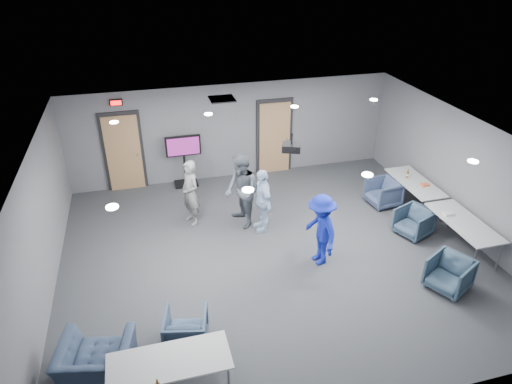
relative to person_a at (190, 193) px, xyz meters
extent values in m
plane|color=#313338|center=(1.53, -1.75, -0.80)|extent=(9.00, 9.00, 0.00)
plane|color=silver|center=(1.53, -1.75, 1.90)|extent=(9.00, 9.00, 0.00)
cube|color=slate|center=(1.53, 2.25, 0.55)|extent=(9.00, 0.02, 2.70)
cube|color=slate|center=(1.53, -5.75, 0.55)|extent=(9.00, 0.02, 2.70)
cube|color=slate|center=(-2.97, -1.75, 0.55)|extent=(0.02, 8.00, 2.70)
cube|color=slate|center=(6.03, -1.75, 0.55)|extent=(0.02, 8.00, 2.70)
cube|color=black|center=(-1.47, 2.22, 0.28)|extent=(1.06, 0.06, 2.24)
cube|color=tan|center=(-1.47, 2.18, 0.25)|extent=(0.90, 0.05, 2.10)
cylinder|color=gray|center=(-1.12, 2.13, 0.20)|extent=(0.04, 0.10, 0.04)
cube|color=black|center=(2.73, 2.22, 0.28)|extent=(1.06, 0.06, 2.24)
cube|color=tan|center=(2.73, 2.18, 0.25)|extent=(0.90, 0.05, 2.10)
cylinder|color=gray|center=(3.08, 2.13, 0.20)|extent=(0.04, 0.10, 0.04)
cube|color=black|center=(-1.47, 2.19, 1.65)|extent=(0.32, 0.06, 0.16)
cube|color=#FF0C0C|center=(-1.47, 2.15, 1.65)|extent=(0.26, 0.02, 0.11)
cube|color=black|center=(1.03, 1.05, 1.88)|extent=(0.60, 0.60, 0.03)
cylinder|color=white|center=(-1.47, -3.55, 1.88)|extent=(0.18, 0.18, 0.02)
cylinder|color=white|center=(-1.47, 0.05, 1.88)|extent=(0.18, 0.18, 0.02)
cylinder|color=white|center=(0.53, -3.55, 1.88)|extent=(0.18, 0.18, 0.02)
cylinder|color=white|center=(0.53, 0.05, 1.88)|extent=(0.18, 0.18, 0.02)
cylinder|color=white|center=(2.53, -3.55, 1.88)|extent=(0.18, 0.18, 0.02)
cylinder|color=white|center=(2.53, 0.05, 1.88)|extent=(0.18, 0.18, 0.02)
cylinder|color=white|center=(4.53, -3.55, 1.88)|extent=(0.18, 0.18, 0.02)
cylinder|color=white|center=(4.53, 0.05, 1.88)|extent=(0.18, 0.18, 0.02)
imported|color=gray|center=(0.00, 0.00, 0.00)|extent=(0.58, 0.69, 1.61)
imported|color=slate|center=(1.14, -0.41, 0.10)|extent=(0.84, 0.99, 1.81)
imported|color=#C6DEFF|center=(1.56, -0.72, -0.03)|extent=(0.46, 0.94, 1.55)
imported|color=#18259F|center=(2.38, -2.25, -0.01)|extent=(0.70, 1.09, 1.60)
imported|color=#3B4967|center=(4.88, -0.41, -0.46)|extent=(0.83, 0.81, 0.69)
imported|color=#34475A|center=(4.88, -1.84, -0.48)|extent=(0.93, 0.92, 0.66)
imported|color=#364B5E|center=(4.51, -3.70, -0.46)|extent=(1.00, 0.99, 0.68)
imported|color=#3D506A|center=(-0.62, -3.81, -0.48)|extent=(0.84, 0.86, 0.65)
imported|color=#37465F|center=(-2.03, -4.15, -0.45)|extent=(1.27, 1.16, 0.71)
cube|color=silver|center=(5.53, -0.74, -0.09)|extent=(0.74, 1.78, 0.03)
cylinder|color=gray|center=(5.24, 0.06, -0.45)|extent=(0.04, 0.04, 0.70)
cylinder|color=gray|center=(5.24, -1.55, -0.45)|extent=(0.04, 0.04, 0.70)
cylinder|color=gray|center=(5.82, 0.06, -0.45)|extent=(0.04, 0.04, 0.70)
cylinder|color=gray|center=(5.82, -1.55, -0.45)|extent=(0.04, 0.04, 0.70)
cube|color=silver|center=(5.53, -2.64, -0.09)|extent=(0.76, 1.83, 0.03)
cylinder|color=gray|center=(5.23, -1.81, -0.45)|extent=(0.04, 0.04, 0.70)
cylinder|color=gray|center=(5.23, -3.48, -0.45)|extent=(0.04, 0.04, 0.70)
cylinder|color=gray|center=(5.83, -1.81, -0.45)|extent=(0.04, 0.04, 0.70)
cylinder|color=gray|center=(5.83, -3.48, -0.45)|extent=(0.04, 0.04, 0.70)
cube|color=silver|center=(-0.95, -4.75, -0.09)|extent=(1.77, 0.75, 0.03)
cylinder|color=gray|center=(-0.15, -4.46, -0.45)|extent=(0.04, 0.04, 0.70)
cylinder|color=gray|center=(-1.76, -4.47, -0.45)|extent=(0.04, 0.04, 0.70)
cylinder|color=gray|center=(-0.15, -5.04, -0.45)|extent=(0.04, 0.04, 0.70)
cylinder|color=brown|center=(-1.14, -5.29, 0.17)|extent=(0.03, 0.03, 0.09)
cylinder|color=brown|center=(5.46, -0.48, 0.01)|extent=(0.06, 0.06, 0.17)
cylinder|color=brown|center=(5.46, -0.48, 0.13)|extent=(0.02, 0.02, 0.07)
cylinder|color=beige|center=(5.46, -0.48, 0.01)|extent=(0.06, 0.06, 0.06)
cube|color=#D16334|center=(5.65, -0.97, -0.05)|extent=(0.20, 0.14, 0.04)
cube|color=silver|center=(5.38, -2.31, -0.05)|extent=(0.22, 0.15, 0.05)
cube|color=black|center=(0.10, 2.00, -0.77)|extent=(0.63, 0.45, 0.06)
cylinder|color=black|center=(0.10, 2.00, -0.22)|extent=(0.06, 0.06, 1.09)
cube|color=black|center=(0.10, 2.00, 0.37)|extent=(0.95, 0.07, 0.56)
cube|color=#731965|center=(0.10, 1.95, 0.37)|extent=(0.86, 0.01, 0.49)
cylinder|color=black|center=(1.93, -1.54, 1.78)|extent=(0.04, 0.04, 0.22)
cube|color=black|center=(1.93, -1.54, 1.60)|extent=(0.46, 0.43, 0.15)
cylinder|color=black|center=(1.93, -1.71, 1.60)|extent=(0.08, 0.06, 0.08)
camera|label=1|loc=(-0.92, -9.48, 5.21)|focal=32.00mm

